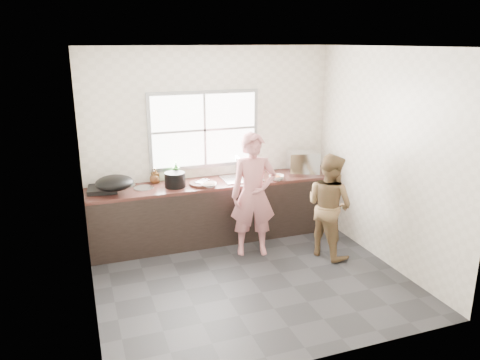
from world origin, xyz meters
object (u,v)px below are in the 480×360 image
object	(u,v)px
woman	(253,199)
wok	(115,183)
bottle_brown_short	(154,177)
pot_lid_left	(144,188)
cutting_board	(203,184)
glass_jar	(173,185)
person_side	(329,205)
burner	(103,189)
dish_rack	(303,163)
bottle_green	(176,172)
pot_lid_right	(125,185)
bowl_crabs	(276,178)
bowl_held	(259,175)
plate_food	(173,183)
bottle_brown_tall	(155,176)
bowl_mince	(209,185)
black_pot	(175,180)

from	to	relation	value
woman	wok	bearing A→B (deg)	177.39
bottle_brown_short	pot_lid_left	world-z (taller)	bottle_brown_short
cutting_board	glass_jar	bearing A→B (deg)	-179.14
person_side	burner	bearing A→B (deg)	47.47
burner	dish_rack	xyz separation A→B (m)	(2.86, -0.14, 0.14)
bottle_green	pot_lid_right	world-z (taller)	bottle_green
cutting_board	bottle_green	world-z (taller)	bottle_green
burner	cutting_board	bearing A→B (deg)	-7.63
bowl_crabs	bowl_held	distance (m)	0.28
plate_food	cutting_board	bearing A→B (deg)	-28.67
cutting_board	bottle_brown_tall	distance (m)	0.67
bowl_mince	black_pot	xyz separation A→B (m)	(-0.43, 0.16, 0.07)
bottle_brown_short	pot_lid_right	size ratio (longest dim) A/B	0.58
bowl_crabs	wok	world-z (taller)	wok
bottle_brown_short	dish_rack	bearing A→B (deg)	-7.09
person_side	cutting_board	bearing A→B (deg)	36.77
bowl_mince	bottle_brown_tall	xyz separation A→B (m)	(-0.64, 0.44, 0.07)
woman	bowl_held	world-z (taller)	woman
dish_rack	pot_lid_left	size ratio (longest dim) A/B	1.67
cutting_board	bowl_mince	bearing A→B (deg)	-65.77
bowl_held	bowl_crabs	bearing A→B (deg)	-49.34
bowl_crabs	bottle_green	size ratio (longest dim) A/B	0.57
dish_rack	pot_lid_left	xyz separation A→B (m)	(-2.33, 0.07, -0.16)
bottle_brown_short	pot_lid_left	size ratio (longest dim) A/B	0.62
woman	plate_food	size ratio (longest dim) A/B	7.03
pot_lid_left	bowl_held	bearing A→B (deg)	-0.78
bowl_crabs	dish_rack	world-z (taller)	dish_rack
pot_lid_right	black_pot	bearing A→B (deg)	-23.85
plate_food	dish_rack	size ratio (longest dim) A/B	0.49
wok	bottle_green	bearing A→B (deg)	14.93
woman	pot_lid_left	world-z (taller)	woman
cutting_board	wok	world-z (taller)	wok
person_side	bowl_mince	world-z (taller)	person_side
bottle_brown_tall	person_side	bearing A→B (deg)	-31.19
woman	pot_lid_left	bearing A→B (deg)	168.36
bottle_green	bowl_held	bearing A→B (deg)	-6.03
person_side	glass_jar	world-z (taller)	person_side
cutting_board	bowl_held	size ratio (longest dim) A/B	2.09
woman	bottle_brown_tall	size ratio (longest dim) A/B	7.88
bowl_held	wok	distance (m)	2.04
glass_jar	burner	size ratio (longest dim) A/B	0.25
person_side	woman	bearing A→B (deg)	46.27
bowl_mince	pot_lid_right	world-z (taller)	bowl_mince
bowl_mince	dish_rack	world-z (taller)	dish_rack
bowl_held	bottle_brown_tall	xyz separation A→B (m)	(-1.46, 0.23, 0.07)
person_side	pot_lid_left	size ratio (longest dim) A/B	5.23
person_side	dish_rack	bearing A→B (deg)	-26.35
person_side	black_pot	bearing A→B (deg)	41.45
bowl_mince	pot_lid_left	size ratio (longest dim) A/B	0.79
black_pot	bottle_green	distance (m)	0.20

